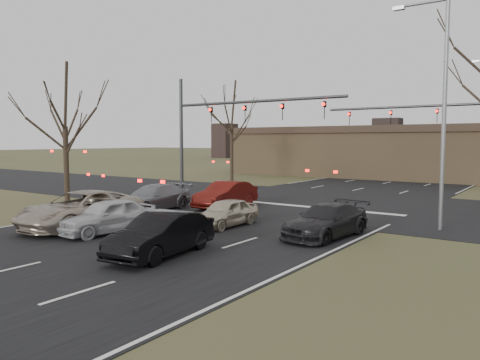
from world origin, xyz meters
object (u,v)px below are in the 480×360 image
Objects in this scene: streetlight_right_near at (440,98)px; car_white_sedan at (107,216)px; car_black_hatch at (161,234)px; car_silver_suv at (81,210)px; mast_arm_near at (219,121)px; car_silver_ahead at (226,213)px; mast_arm_far at (442,123)px; car_grey_ahead at (153,198)px; car_charcoal_sedan at (326,221)px; car_red_ahead at (226,195)px; building at (430,152)px.

streetlight_right_near reaches higher than car_white_sedan.
car_silver_suv is at bearing 158.86° from car_black_hatch.
mast_arm_near reaches higher than car_silver_suv.
mast_arm_far is at bearing 73.71° from car_silver_ahead.
car_black_hatch is 10.39m from car_grey_ahead.
mast_arm_near is 13.70m from car_charcoal_sedan.
mast_arm_near is 3.33× the size of car_silver_ahead.
car_red_ahead is 1.25× the size of car_silver_ahead.
streetlight_right_near is 15.13m from car_grey_ahead.
car_red_ahead is (-4.52, -27.88, -1.92)m from building.
building is 11.66× the size of car_silver_ahead.
streetlight_right_near reaches higher than mast_arm_near.
car_grey_ahead is at bearing -103.06° from building.
streetlight_right_near reaches higher than car_grey_ahead.
mast_arm_near is at bearing 88.92° from car_grey_ahead.
car_black_hatch is 0.90× the size of car_grey_ahead.
car_black_hatch is at bearing -66.74° from car_red_ahead.
mast_arm_near is at bearing 130.54° from car_red_ahead.
streetlight_right_near is 2.75× the size of car_silver_ahead.
car_red_ahead is (2.67, 3.10, 0.05)m from car_grey_ahead.
mast_arm_far is 23.73m from car_black_hatch.
streetlight_right_near is 2.19× the size of car_charcoal_sedan.
car_silver_ahead is (-1.48, 5.50, -0.10)m from car_black_hatch.
streetlight_right_near is 2.38× the size of car_white_sedan.
car_grey_ahead is (-3.08, 5.60, -0.01)m from car_white_sedan.
car_silver_suv is at bearing -99.34° from building.
streetlight_right_near reaches higher than car_silver_suv.
car_silver_suv reaches higher than car_black_hatch.
car_red_ahead reaches higher than car_grey_ahead.
mast_arm_near reaches higher than building.
building is 4.24× the size of streetlight_right_near.
mast_arm_near is 5.86m from car_red_ahead.
car_white_sedan is 1.16× the size of car_silver_ahead.
car_black_hatch is (6.44, -1.56, -0.09)m from car_silver_suv.
building reaches higher than car_silver_suv.
car_charcoal_sedan is at bearing -30.19° from car_red_ahead.
streetlight_right_near is 2.30× the size of car_black_hatch.
building is 9.31× the size of car_charcoal_sedan.
streetlight_right_near is at bearing 44.21° from car_white_sedan.
car_red_ahead is at bearing 75.62° from car_silver_suv.
car_silver_ahead is at bearing -91.84° from building.
mast_arm_far is at bearing 101.47° from streetlight_right_near.
car_charcoal_sedan is at bearing 19.85° from car_silver_suv.
car_white_sedan is 8.92m from car_charcoal_sedan.
streetlight_right_near reaches higher than car_red_ahead.
car_silver_suv is at bearing -102.51° from car_red_ahead.
car_grey_ahead reaches higher than car_charcoal_sedan.
mast_arm_near is 12.31m from car_silver_suv.
building is 26.14m from mast_arm_near.
car_white_sedan is at bearing 154.63° from car_black_hatch.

